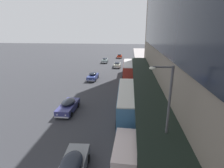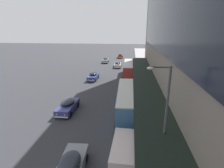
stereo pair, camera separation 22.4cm
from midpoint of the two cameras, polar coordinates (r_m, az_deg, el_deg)
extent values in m
cube|color=#B1352A|center=(38.68, 5.86, 4.83)|extent=(2.60, 10.56, 2.68)
cube|color=black|center=(38.61, 5.87, 5.30)|extent=(2.63, 9.72, 1.18)
cube|color=silver|center=(38.40, 5.92, 6.86)|extent=(2.50, 10.56, 0.12)
cube|color=black|center=(43.67, 5.90, 7.75)|extent=(1.24, 0.07, 0.36)
cylinder|color=black|center=(42.44, 4.14, 4.37)|extent=(0.26, 1.00, 1.00)
cylinder|color=black|center=(42.46, 7.48, 4.27)|extent=(0.26, 1.00, 1.00)
cylinder|color=black|center=(35.81, 3.82, 1.89)|extent=(0.26, 1.00, 1.00)
cylinder|color=black|center=(35.83, 7.78, 1.77)|extent=(0.26, 1.00, 1.00)
cylinder|color=black|center=(38.20, 3.95, 2.88)|extent=(0.26, 1.00, 1.00)
cylinder|color=black|center=(38.22, 7.66, 2.77)|extent=(0.26, 1.00, 1.00)
cube|color=teal|center=(21.01, 5.57, -5.95)|extent=(2.78, 9.84, 2.87)
cube|color=black|center=(20.87, 5.60, -5.08)|extent=(2.80, 9.06, 1.26)
cube|color=silver|center=(20.47, 5.69, -2.13)|extent=(2.68, 9.84, 0.12)
cube|color=black|center=(25.24, 5.55, 0.98)|extent=(1.27, 0.09, 0.36)
cylinder|color=black|center=(24.58, 2.45, -5.55)|extent=(0.28, 1.01, 1.00)
cylinder|color=black|center=(24.62, 8.37, -5.69)|extent=(0.28, 1.01, 1.00)
cylinder|color=black|center=(18.90, 1.61, -13.09)|extent=(0.28, 1.01, 1.00)
cylinder|color=black|center=(18.96, 9.47, -13.25)|extent=(0.28, 1.01, 1.00)
cube|color=navy|center=(23.18, -13.98, -7.24)|extent=(1.83, 4.53, 0.80)
ellipsoid|color=#1E232D|center=(23.12, -13.90, -5.59)|extent=(1.59, 2.50, 0.50)
cube|color=silver|center=(21.38, -16.09, -10.38)|extent=(1.70, 0.14, 0.14)
cube|color=silver|center=(25.25, -12.13, -5.62)|extent=(1.70, 0.14, 0.14)
sphere|color=silver|center=(21.09, -14.88, -9.75)|extent=(0.18, 0.18, 0.18)
sphere|color=silver|center=(21.45, -17.35, -9.49)|extent=(0.18, 0.18, 0.18)
cylinder|color=black|center=(21.83, -12.97, -9.65)|extent=(0.15, 0.64, 0.64)
cylinder|color=black|center=(22.47, -17.32, -9.21)|extent=(0.15, 0.64, 0.64)
cylinder|color=black|center=(24.22, -10.79, -6.69)|extent=(0.15, 0.64, 0.64)
cylinder|color=black|center=(24.79, -14.75, -6.39)|extent=(0.15, 0.64, 0.64)
cube|color=beige|center=(30.66, 5.30, -0.60)|extent=(1.93, 4.76, 0.82)
ellipsoid|color=#1E232D|center=(30.23, 5.31, 0.49)|extent=(1.63, 2.64, 0.60)
cube|color=silver|center=(33.02, 5.55, 0.25)|extent=(1.65, 0.19, 0.14)
cube|color=silver|center=(28.48, 4.98, -2.58)|extent=(1.65, 0.19, 0.14)
sphere|color=silver|center=(32.92, 4.74, 0.79)|extent=(0.18, 0.18, 0.18)
sphere|color=silver|center=(32.88, 6.39, 0.71)|extent=(0.18, 0.18, 0.18)
cylinder|color=black|center=(32.19, 3.92, -0.26)|extent=(0.17, 0.65, 0.64)
cylinder|color=black|center=(32.10, 6.99, -0.40)|extent=(0.17, 0.65, 0.64)
cylinder|color=black|center=(29.44, 3.43, -1.97)|extent=(0.17, 0.65, 0.64)
cylinder|color=black|center=(29.35, 6.79, -2.13)|extent=(0.17, 0.65, 0.64)
cube|color=navy|center=(36.60, -6.00, 2.37)|extent=(1.77, 4.25, 0.80)
ellipsoid|color=#1E232D|center=(36.63, -5.95, 3.46)|extent=(1.54, 2.35, 0.59)
cube|color=silver|center=(34.64, -6.79, 1.04)|extent=(1.62, 0.15, 0.14)
cube|color=silver|center=(38.69, -5.27, 2.84)|extent=(1.62, 0.15, 0.14)
sphere|color=silver|center=(34.48, -6.04, 1.50)|extent=(0.18, 0.18, 0.18)
sphere|color=silver|center=(34.70, -7.54, 1.55)|extent=(0.18, 0.18, 0.18)
cylinder|color=black|center=(35.26, -5.11, 1.30)|extent=(0.15, 0.64, 0.64)
cylinder|color=black|center=(35.66, -7.79, 1.39)|extent=(0.15, 0.64, 0.64)
cylinder|color=black|center=(37.73, -4.28, 2.41)|extent=(0.15, 0.64, 0.64)
cylinder|color=black|center=(38.10, -6.79, 2.48)|extent=(0.15, 0.64, 0.64)
cube|color=beige|center=(48.71, 2.01, 6.24)|extent=(2.03, 4.57, 0.78)
ellipsoid|color=#1E232D|center=(48.37, 2.01, 6.94)|extent=(1.70, 2.55, 0.56)
cube|color=silver|center=(51.00, 2.07, 6.48)|extent=(1.71, 0.21, 0.14)
cube|color=silver|center=(46.52, 1.94, 5.40)|extent=(1.71, 0.21, 0.14)
sphere|color=silver|center=(50.93, 1.51, 6.80)|extent=(0.18, 0.18, 0.18)
sphere|color=silver|center=(50.91, 2.63, 6.78)|extent=(0.18, 0.18, 0.18)
cylinder|color=black|center=(50.16, 1.02, 6.24)|extent=(0.17, 0.65, 0.64)
cylinder|color=black|center=(50.12, 3.08, 6.21)|extent=(0.17, 0.65, 0.64)
cylinder|color=black|center=(47.43, 0.88, 5.59)|extent=(0.17, 0.65, 0.64)
cylinder|color=black|center=(47.40, 3.06, 5.55)|extent=(0.17, 0.65, 0.64)
cube|color=#A52510|center=(64.86, 2.83, 9.04)|extent=(1.74, 4.07, 0.73)
ellipsoid|color=#1E232D|center=(64.57, 2.83, 9.56)|extent=(1.50, 2.25, 0.56)
cube|color=silver|center=(66.93, 2.90, 9.11)|extent=(1.57, 0.15, 0.14)
cube|color=silver|center=(62.85, 2.75, 8.57)|extent=(1.57, 0.15, 0.14)
sphere|color=silver|center=(66.88, 2.51, 9.34)|extent=(0.18, 0.18, 0.18)
sphere|color=silver|center=(66.85, 3.30, 9.33)|extent=(0.18, 0.18, 0.18)
cylinder|color=black|center=(66.17, 2.15, 8.98)|extent=(0.15, 0.64, 0.64)
cylinder|color=black|center=(66.10, 3.60, 8.95)|extent=(0.15, 0.64, 0.64)
cylinder|color=black|center=(63.70, 2.03, 8.65)|extent=(0.15, 0.64, 0.64)
cylinder|color=black|center=(63.63, 3.53, 8.62)|extent=(0.15, 0.64, 0.64)
cube|color=gray|center=(55.64, -2.00, 7.68)|extent=(1.89, 4.51, 0.81)
ellipsoid|color=#1E232D|center=(55.75, -1.98, 8.37)|extent=(1.58, 2.51, 0.52)
cube|color=silver|center=(53.47, -2.21, 6.99)|extent=(1.57, 0.20, 0.14)
cube|color=silver|center=(57.91, -1.79, 7.81)|extent=(1.57, 0.20, 0.14)
sphere|color=silver|center=(53.40, -1.72, 7.32)|extent=(0.18, 0.18, 0.18)
sphere|color=silver|center=(53.49, -2.70, 7.32)|extent=(0.18, 0.18, 0.18)
cylinder|color=black|center=(54.28, -1.25, 7.11)|extent=(0.17, 0.65, 0.64)
cylinder|color=black|center=(54.43, -3.00, 7.12)|extent=(0.17, 0.65, 0.64)
cylinder|color=black|center=(56.98, -1.03, 7.61)|extent=(0.17, 0.65, 0.64)
cylinder|color=black|center=(57.12, -2.70, 7.61)|extent=(0.17, 0.65, 0.64)
cube|color=gray|center=(14.13, -12.75, -25.13)|extent=(1.94, 4.54, 0.84)
ellipsoid|color=#1E232D|center=(13.53, -13.23, -23.63)|extent=(1.63, 2.53, 0.57)
cube|color=silver|center=(15.98, -10.36, -20.42)|extent=(1.63, 0.21, 0.14)
sphere|color=silver|center=(15.87, -12.20, -19.40)|extent=(0.18, 0.18, 0.18)
sphere|color=silver|center=(15.67, -8.68, -19.72)|extent=(0.18, 0.18, 0.18)
cylinder|color=black|center=(15.55, -14.48, -22.21)|extent=(0.17, 0.65, 0.64)
cylinder|color=black|center=(15.17, -7.77, -22.92)|extent=(0.17, 0.65, 0.64)
cube|color=#AAB8CA|center=(14.54, 4.21, -22.61)|extent=(1.89, 4.36, 1.29)
cube|color=silver|center=(14.05, 4.28, -20.16)|extent=(1.85, 4.27, 0.83)
cube|color=black|center=(14.11, 4.27, -20.46)|extent=(1.92, 3.93, 0.41)
ellipsoid|color=#AAB8CA|center=(16.13, 4.79, -17.44)|extent=(1.63, 0.65, 1.11)
cylinder|color=black|center=(15.85, 1.15, -20.71)|extent=(0.18, 0.64, 0.64)
cylinder|color=black|center=(15.78, 7.92, -21.09)|extent=(0.18, 0.64, 0.64)
cylinder|color=black|center=(15.96, 16.05, -20.01)|extent=(0.16, 0.16, 0.85)
cylinder|color=black|center=(15.94, 15.44, -20.02)|extent=(0.16, 0.16, 0.85)
cube|color=black|center=(15.50, 15.99, -17.73)|extent=(0.41, 0.26, 0.70)
cylinder|color=black|center=(15.52, 17.00, -17.62)|extent=(0.10, 0.10, 0.63)
cylinder|color=black|center=(15.44, 15.00, -17.62)|extent=(0.10, 0.10, 0.63)
sphere|color=tan|center=(15.24, 16.14, -16.31)|extent=(0.22, 0.22, 0.22)
cylinder|color=black|center=(15.20, 16.17, -16.07)|extent=(0.33, 0.33, 0.02)
cylinder|color=black|center=(15.17, 16.19, -15.88)|extent=(0.21, 0.21, 0.12)
cylinder|color=#4C4C51|center=(12.39, 17.45, -12.48)|extent=(0.16, 0.16, 7.89)
cylinder|color=#4C4C51|center=(10.93, 16.18, 5.29)|extent=(1.20, 0.10, 0.10)
ellipsoid|color=silver|center=(10.86, 13.01, 5.03)|extent=(0.44, 0.28, 0.20)
camera|label=1|loc=(0.11, -89.78, 0.07)|focal=28.00mm
camera|label=2|loc=(0.11, 90.22, -0.07)|focal=28.00mm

